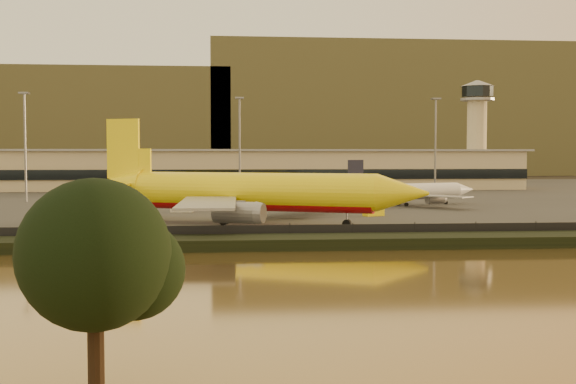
% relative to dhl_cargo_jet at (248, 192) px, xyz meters
% --- Properties ---
extents(ground, '(900.00, 900.00, 0.00)m').
position_rel_dhl_cargo_jet_xyz_m(ground, '(10.37, -10.62, -5.25)').
color(ground, black).
rests_on(ground, ground).
extents(embankment, '(320.00, 7.00, 1.40)m').
position_rel_dhl_cargo_jet_xyz_m(embankment, '(10.37, -27.62, -4.55)').
color(embankment, black).
rests_on(embankment, ground).
extents(tarmac, '(320.00, 220.00, 0.20)m').
position_rel_dhl_cargo_jet_xyz_m(tarmac, '(10.37, 84.38, -5.15)').
color(tarmac, '#2D2D2D').
rests_on(tarmac, ground).
extents(perimeter_fence, '(300.00, 0.05, 2.20)m').
position_rel_dhl_cargo_jet_xyz_m(perimeter_fence, '(10.37, -23.62, -3.95)').
color(perimeter_fence, black).
rests_on(perimeter_fence, tarmac).
extents(terminal_building, '(202.00, 25.00, 12.60)m').
position_rel_dhl_cargo_jet_xyz_m(terminal_building, '(-4.15, 114.93, 1.00)').
color(terminal_building, '#C5B689').
rests_on(terminal_building, tarmac).
extents(control_tower, '(11.20, 11.20, 35.50)m').
position_rel_dhl_cargo_jet_xyz_m(control_tower, '(80.37, 120.38, 16.41)').
color(control_tower, '#C5B689').
rests_on(control_tower, tarmac).
extents(apron_light_masts, '(152.20, 12.20, 25.40)m').
position_rel_dhl_cargo_jet_xyz_m(apron_light_masts, '(25.37, 64.38, 10.45)').
color(apron_light_masts, slate).
rests_on(apron_light_masts, tarmac).
extents(distant_hills, '(470.00, 160.00, 70.00)m').
position_rel_dhl_cargo_jet_xyz_m(distant_hills, '(-10.37, 329.38, 26.14)').
color(distant_hills, brown).
rests_on(distant_hills, ground).
extents(dhl_cargo_jet, '(53.97, 51.10, 16.91)m').
position_rel_dhl_cargo_jet_xyz_m(dhl_cargo_jet, '(0.00, 0.00, 0.00)').
color(dhl_cargo_jet, yellow).
rests_on(dhl_cargo_jet, tarmac).
extents(white_narrowbody_jet, '(33.27, 31.51, 9.88)m').
position_rel_dhl_cargo_jet_xyz_m(white_narrowbody_jet, '(36.20, 38.86, -2.10)').
color(white_narrowbody_jet, white).
rests_on(white_narrowbody_jet, tarmac).
extents(gse_vehicle_yellow, '(4.05, 3.05, 1.66)m').
position_rel_dhl_cargo_jet_xyz_m(gse_vehicle_yellow, '(22.94, 13.70, -4.22)').
color(gse_vehicle_yellow, yellow).
rests_on(gse_vehicle_yellow, tarmac).
extents(gse_vehicle_white, '(4.43, 2.40, 1.90)m').
position_rel_dhl_cargo_jet_xyz_m(gse_vehicle_white, '(-11.71, 25.32, -4.10)').
color(gse_vehicle_white, white).
rests_on(gse_vehicle_white, tarmac).
extents(shore_tree, '(7.63, 7.08, 10.17)m').
position_rel_dhl_cargo_jet_xyz_m(shore_tree, '(-9.51, -79.33, 1.14)').
color(shore_tree, black).
rests_on(shore_tree, ground).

